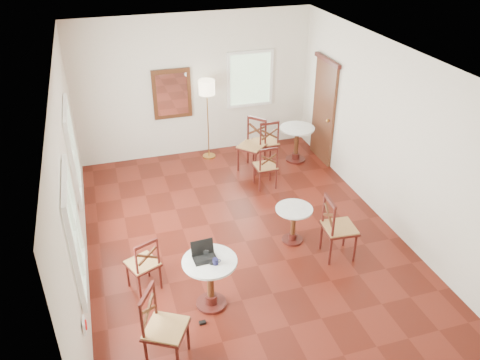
% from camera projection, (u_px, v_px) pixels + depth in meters
% --- Properties ---
extents(ground, '(7.00, 7.00, 0.00)m').
position_uv_depth(ground, '(245.00, 241.00, 8.05)').
color(ground, '#56180E').
rests_on(ground, ground).
extents(room_shell, '(5.02, 7.02, 3.01)m').
position_uv_depth(room_shell, '(237.00, 130.00, 7.32)').
color(room_shell, silver).
rests_on(room_shell, ground).
extents(cafe_table_near, '(0.73, 0.73, 0.77)m').
position_uv_depth(cafe_table_near, '(210.00, 278.00, 6.56)').
color(cafe_table_near, '#441611').
rests_on(cafe_table_near, ground).
extents(cafe_table_mid, '(0.60, 0.60, 0.63)m').
position_uv_depth(cafe_table_mid, '(293.00, 221.00, 7.87)').
color(cafe_table_mid, '#441611').
rests_on(cafe_table_mid, ground).
extents(cafe_table_back, '(0.72, 0.72, 0.76)m').
position_uv_depth(cafe_table_back, '(297.00, 140.00, 10.32)').
color(cafe_table_back, '#441611').
rests_on(cafe_table_back, ground).
extents(chair_near_a, '(0.54, 0.54, 0.89)m').
position_uv_depth(chair_near_a, '(143.00, 264.00, 6.86)').
color(chair_near_a, '#441611').
rests_on(chair_near_a, ground).
extents(chair_near_b, '(0.65, 0.65, 1.03)m').
position_uv_depth(chair_near_b, '(164.00, 328.00, 5.75)').
color(chair_near_b, '#441611').
rests_on(chair_near_b, ground).
extents(chair_mid_a, '(0.41, 0.41, 0.89)m').
position_uv_depth(chair_mid_a, '(266.00, 166.00, 9.37)').
color(chair_mid_a, '#441611').
rests_on(chair_mid_a, ground).
extents(chair_mid_b, '(0.52, 0.52, 1.05)m').
position_uv_depth(chair_mid_b, '(338.00, 228.00, 7.48)').
color(chair_mid_b, '#441611').
rests_on(chair_mid_b, ground).
extents(chair_back_a, '(0.48, 0.48, 1.02)m').
position_uv_depth(chair_back_a, '(266.00, 142.00, 10.17)').
color(chair_back_a, '#441611').
rests_on(chair_back_a, ground).
extents(chair_back_b, '(0.70, 0.70, 1.08)m').
position_uv_depth(chair_back_b, '(252.00, 145.00, 9.97)').
color(chair_back_b, '#441611').
rests_on(chair_back_b, ground).
extents(floor_lamp, '(0.34, 0.34, 1.73)m').
position_uv_depth(floor_lamp, '(207.00, 93.00, 9.97)').
color(floor_lamp, '#BF8C3F').
rests_on(floor_lamp, ground).
extents(laptop, '(0.32, 0.27, 0.22)m').
position_uv_depth(laptop, '(204.00, 254.00, 6.44)').
color(laptop, black).
rests_on(laptop, cafe_table_near).
extents(mouse, '(0.10, 0.08, 0.03)m').
position_uv_depth(mouse, '(213.00, 263.00, 6.33)').
color(mouse, black).
rests_on(mouse, cafe_table_near).
extents(navy_mug, '(0.11, 0.07, 0.09)m').
position_uv_depth(navy_mug, '(216.00, 262.00, 6.32)').
color(navy_mug, '#100F34').
rests_on(navy_mug, cafe_table_near).
extents(water_glass, '(0.07, 0.07, 0.11)m').
position_uv_depth(water_glass, '(206.00, 254.00, 6.44)').
color(water_glass, white).
rests_on(water_glass, cafe_table_near).
extents(power_adapter, '(0.09, 0.05, 0.04)m').
position_uv_depth(power_adapter, '(202.00, 323.00, 6.48)').
color(power_adapter, black).
rests_on(power_adapter, ground).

